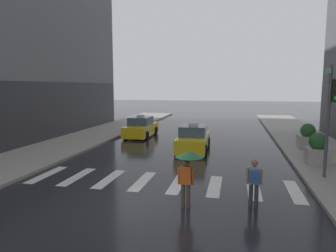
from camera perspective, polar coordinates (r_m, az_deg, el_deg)
ground_plane at (r=10.61m, az=-5.50°, el=-15.15°), size 160.00×160.00×0.00m
crosswalk_markings at (r=13.33m, az=-1.49°, el=-10.36°), size 11.30×2.80×0.01m
traffic_light_pole at (r=14.70m, az=28.03°, el=3.37°), size 0.44×0.84×4.80m
taxi_lead at (r=19.62m, az=4.72°, el=-2.47°), size 2.01×4.58×1.80m
taxi_second at (r=25.11m, az=-5.02°, el=-0.32°), size 1.94×4.54×1.80m
pedestrian_with_umbrella at (r=10.29m, az=3.77°, el=-6.96°), size 0.96×0.96×1.94m
pedestrian_with_backpack at (r=10.78m, az=15.69°, el=-9.56°), size 0.55×0.43×1.65m
planter_near_corner at (r=17.37m, az=26.01°, el=-3.97°), size 1.10×1.10×1.60m
planter_mid_block at (r=21.31m, az=24.43°, el=-1.92°), size 1.10×1.10×1.60m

